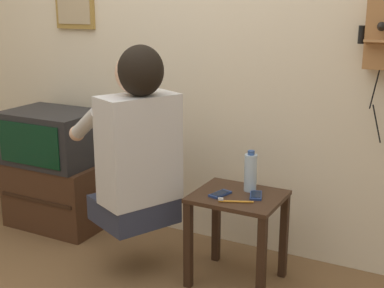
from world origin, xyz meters
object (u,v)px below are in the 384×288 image
(person, at_px, (137,141))
(wall_phone_antique, at_px, (384,31))
(television, at_px, (52,137))
(cell_phone_spare, at_px, (256,195))
(water_bottle, at_px, (251,172))
(cell_phone_held, at_px, (220,194))
(toothbrush, at_px, (233,201))

(person, relative_size, wall_phone_antique, 1.24)
(television, bearing_deg, cell_phone_spare, -4.58)
(water_bottle, bearing_deg, cell_phone_held, -129.16)
(person, distance_m, toothbrush, 0.60)
(wall_phone_antique, relative_size, toothbrush, 4.70)
(television, bearing_deg, person, -19.36)
(person, height_order, wall_phone_antique, wall_phone_antique)
(cell_phone_spare, bearing_deg, television, 155.76)
(toothbrush, bearing_deg, television, 56.23)
(person, bearing_deg, cell_phone_spare, -47.93)
(water_bottle, bearing_deg, television, 177.99)
(person, xyz_separation_m, cell_phone_held, (0.43, 0.12, -0.26))
(television, relative_size, cell_phone_spare, 4.35)
(person, xyz_separation_m, toothbrush, (0.54, 0.06, -0.26))
(person, xyz_separation_m, cell_phone_spare, (0.60, 0.19, -0.26))
(toothbrush, bearing_deg, cell_phone_spare, -51.38)
(cell_phone_held, height_order, toothbrush, toothbrush)
(water_bottle, xyz_separation_m, toothbrush, (-0.01, -0.20, -0.10))
(cell_phone_spare, relative_size, water_bottle, 0.62)
(wall_phone_antique, distance_m, cell_phone_held, 1.15)
(wall_phone_antique, bearing_deg, toothbrush, -139.01)
(person, height_order, toothbrush, person)
(television, height_order, wall_phone_antique, wall_phone_antique)
(toothbrush, bearing_deg, water_bottle, -26.24)
(wall_phone_antique, bearing_deg, water_bottle, -152.30)
(person, bearing_deg, wall_phone_antique, -38.68)
(wall_phone_antique, distance_m, cell_phone_spare, 1.03)
(wall_phone_antique, bearing_deg, cell_phone_held, -147.32)
(person, xyz_separation_m, water_bottle, (0.54, 0.26, -0.16))
(water_bottle, height_order, toothbrush, water_bottle)
(wall_phone_antique, xyz_separation_m, toothbrush, (-0.57, -0.49, -0.83))
(television, xyz_separation_m, toothbrush, (1.40, -0.25, -0.11))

